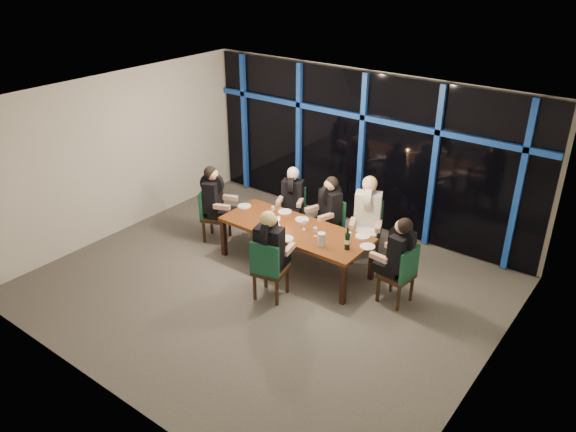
{
  "coord_description": "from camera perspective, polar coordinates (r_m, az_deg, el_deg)",
  "views": [
    {
      "loc": [
        4.91,
        -5.9,
        5.08
      ],
      "look_at": [
        0.0,
        0.6,
        1.05
      ],
      "focal_mm": 35.0,
      "sensor_mm": 36.0,
      "label": 1
    }
  ],
  "objects": [
    {
      "name": "wine_glass_a",
      "position": [
        9.4,
        -0.96,
        -0.3
      ],
      "size": [
        0.06,
        0.06,
        0.16
      ],
      "color": "white",
      "rests_on": "dining_table"
    },
    {
      "name": "plate_near_mid",
      "position": [
        9.02,
        -0.2,
        -2.29
      ],
      "size": [
        0.24,
        0.24,
        0.01
      ],
      "primitive_type": "cylinder",
      "color": "white",
      "rests_on": "dining_table"
    },
    {
      "name": "diner_far_left",
      "position": [
        10.34,
        0.45,
        2.41
      ],
      "size": [
        0.58,
        0.64,
        0.91
      ],
      "rotation": [
        0.0,
        0.0,
        0.4
      ],
      "color": "black",
      "rests_on": "ground"
    },
    {
      "name": "plate_far_right",
      "position": [
        9.17,
        7.58,
        -2.04
      ],
      "size": [
        0.24,
        0.24,
        0.01
      ],
      "primitive_type": "cylinder",
      "color": "white",
      "rests_on": "dining_table"
    },
    {
      "name": "chair_far_left",
      "position": [
        10.56,
        0.54,
        0.75
      ],
      "size": [
        0.57,
        0.57,
        0.93
      ],
      "rotation": [
        0.0,
        0.0,
        0.4
      ],
      "color": "black",
      "rests_on": "ground"
    },
    {
      "name": "wine_bottle",
      "position": [
        8.72,
        6.05,
        -2.54
      ],
      "size": [
        0.08,
        0.08,
        0.37
      ],
      "rotation": [
        0.0,
        0.0,
        -0.18
      ],
      "color": "black",
      "rests_on": "dining_table"
    },
    {
      "name": "dining_table",
      "position": [
        9.39,
        0.74,
        -1.58
      ],
      "size": [
        2.6,
        1.0,
        0.75
      ],
      "color": "brown",
      "rests_on": "ground"
    },
    {
      "name": "plate_end_left",
      "position": [
        10.14,
        -4.46,
        1.02
      ],
      "size": [
        0.24,
        0.24,
        0.01
      ],
      "primitive_type": "cylinder",
      "color": "white",
      "rests_on": "dining_table"
    },
    {
      "name": "wine_glass_c",
      "position": [
        9.06,
        2.78,
        -1.42
      ],
      "size": [
        0.06,
        0.06,
        0.16
      ],
      "color": "white",
      "rests_on": "dining_table"
    },
    {
      "name": "water_pitcher",
      "position": [
        8.79,
        3.4,
        -2.39
      ],
      "size": [
        0.14,
        0.12,
        0.22
      ],
      "rotation": [
        0.0,
        0.0,
        -0.34
      ],
      "color": "silver",
      "rests_on": "dining_table"
    },
    {
      "name": "diner_end_right",
      "position": [
        8.52,
        11.23,
        -3.2
      ],
      "size": [
        0.64,
        0.52,
        0.97
      ],
      "rotation": [
        0.0,
        0.0,
        4.61
      ],
      "color": "black",
      "rests_on": "ground"
    },
    {
      "name": "window_wall",
      "position": [
        10.69,
        7.66,
        6.83
      ],
      "size": [
        6.86,
        0.43,
        2.94
      ],
      "color": "black",
      "rests_on": "ground"
    },
    {
      "name": "wine_glass_e",
      "position": [
        8.94,
        6.27,
        -1.93
      ],
      "size": [
        0.06,
        0.06,
        0.17
      ],
      "color": "white",
      "rests_on": "dining_table"
    },
    {
      "name": "diner_end_left",
      "position": [
        10.25,
        -7.48,
        2.33
      ],
      "size": [
        0.68,
        0.61,
        0.97
      ],
      "rotation": [
        0.0,
        0.0,
        1.95
      ],
      "color": "black",
      "rests_on": "ground"
    },
    {
      "name": "diner_far_mid",
      "position": [
        9.86,
        4.15,
        1.29
      ],
      "size": [
        0.58,
        0.66,
        0.94
      ],
      "rotation": [
        0.0,
        0.0,
        -0.35
      ],
      "color": "black",
      "rests_on": "ground"
    },
    {
      "name": "diner_far_right",
      "position": [
        9.56,
        8.11,
        0.84
      ],
      "size": [
        0.66,
        0.73,
        1.03
      ],
      "rotation": [
        0.0,
        0.0,
        0.4
      ],
      "color": "white",
      "rests_on": "ground"
    },
    {
      "name": "chair_end_right",
      "position": [
        8.68,
        11.47,
        -5.65
      ],
      "size": [
        0.51,
        0.51,
        1.0
      ],
      "rotation": [
        0.0,
        0.0,
        4.61
      ],
      "color": "black",
      "rests_on": "ground"
    },
    {
      "name": "diner_near_mid",
      "position": [
        8.47,
        -1.81,
        -2.62
      ],
      "size": [
        0.57,
        0.69,
        1.0
      ],
      "rotation": [
        0.0,
        0.0,
        3.36
      ],
      "color": "black",
      "rests_on": "ground"
    },
    {
      "name": "room",
      "position": [
        8.26,
        -2.52,
        4.6
      ],
      "size": [
        7.04,
        7.0,
        3.02
      ],
      "color": "#5D5952",
      "rests_on": "ground"
    },
    {
      "name": "chair_far_right",
      "position": [
        9.82,
        8.02,
        -1.14
      ],
      "size": [
        0.64,
        0.64,
        1.06
      ],
      "rotation": [
        0.0,
        0.0,
        0.4
      ],
      "color": "black",
      "rests_on": "ground"
    },
    {
      "name": "chair_end_left",
      "position": [
        10.44,
        -7.78,
        0.4
      ],
      "size": [
        0.6,
        0.6,
        0.99
      ],
      "rotation": [
        0.0,
        0.0,
        1.95
      ],
      "color": "black",
      "rests_on": "ground"
    },
    {
      "name": "wine_glass_b",
      "position": [
        9.26,
        1.64,
        -0.69
      ],
      "size": [
        0.07,
        0.07,
        0.17
      ],
      "color": "silver",
      "rests_on": "dining_table"
    },
    {
      "name": "plate_far_mid",
      "position": [
        9.63,
        1.43,
        -0.35
      ],
      "size": [
        0.24,
        0.24,
        0.01
      ],
      "primitive_type": "cylinder",
      "color": "white",
      "rests_on": "dining_table"
    },
    {
      "name": "plate_far_left",
      "position": [
        9.9,
        -0.32,
        0.44
      ],
      "size": [
        0.24,
        0.24,
        0.01
      ],
      "primitive_type": "cylinder",
      "color": "white",
      "rests_on": "dining_table"
    },
    {
      "name": "chair_far_mid",
      "position": [
        10.07,
        4.45,
        -0.57
      ],
      "size": [
        0.57,
        0.57,
        0.96
      ],
      "rotation": [
        0.0,
        0.0,
        -0.35
      ],
      "color": "black",
      "rests_on": "ground"
    },
    {
      "name": "wine_glass_d",
      "position": [
        9.76,
        -1.54,
        0.73
      ],
      "size": [
        0.06,
        0.06,
        0.16
      ],
      "color": "silver",
      "rests_on": "dining_table"
    },
    {
      "name": "chair_near_mid",
      "position": [
        8.6,
        -2.03,
        -5.25
      ],
      "size": [
        0.57,
        0.57,
        1.03
      ],
      "rotation": [
        0.0,
        0.0,
        3.36
      ],
      "color": "black",
      "rests_on": "ground"
    },
    {
      "name": "tea_light",
      "position": [
        9.26,
        -0.96,
        -1.44
      ],
      "size": [
        0.05,
        0.05,
        0.03
      ],
      "primitive_type": "cylinder",
      "color": "#F09B48",
      "rests_on": "dining_table"
    },
    {
      "name": "plate_end_right",
      "position": [
        8.88,
        8.04,
        -3.07
      ],
      "size": [
        0.24,
        0.24,
        0.01
      ],
      "primitive_type": "cylinder",
      "color": "white",
      "rests_on": "dining_table"
    }
  ]
}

